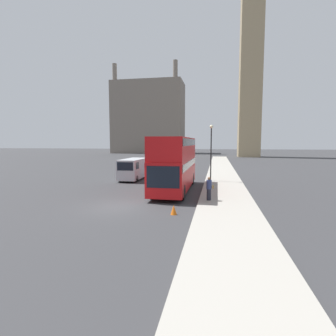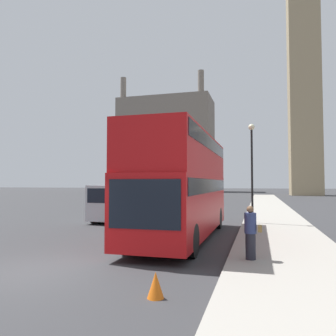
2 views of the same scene
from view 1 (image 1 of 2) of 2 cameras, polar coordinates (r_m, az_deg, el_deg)
ground_plane at (r=17.22m, az=-10.89°, el=-8.29°), size 300.00×300.00×0.00m
sidewalk_strip at (r=16.06m, az=12.88°, el=-9.07°), size 3.75×120.00×0.15m
clock_tower at (r=85.31m, az=17.82°, el=27.53°), size 6.39×6.56×70.94m
building_block_distant at (r=104.84m, az=-4.21°, el=10.80°), size 26.93×13.92×33.27m
red_double_decker_bus at (r=22.21m, az=1.57°, el=1.47°), size 2.57×10.24×4.50m
white_van at (r=29.07m, az=-7.57°, el=-0.13°), size 2.01×5.41×2.30m
pedestrian at (r=18.20m, az=8.94°, el=-4.46°), size 0.51×0.35×1.60m
street_lamp at (r=27.30m, az=9.37°, el=5.12°), size 0.36×0.36×5.74m
parked_sedan at (r=47.03m, az=0.07°, el=1.42°), size 1.79×4.45×1.56m
traffic_cone at (r=15.10m, az=1.24°, el=-9.09°), size 0.36×0.36×0.55m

